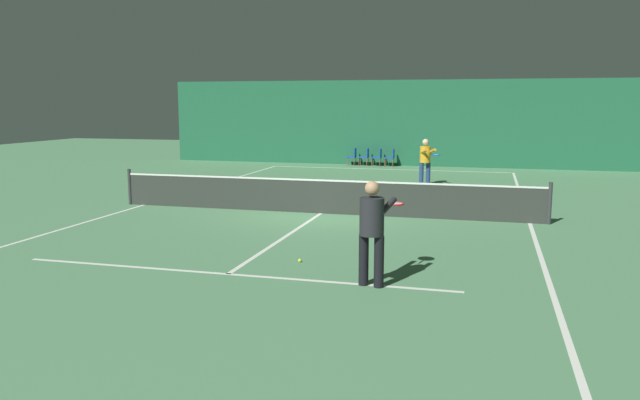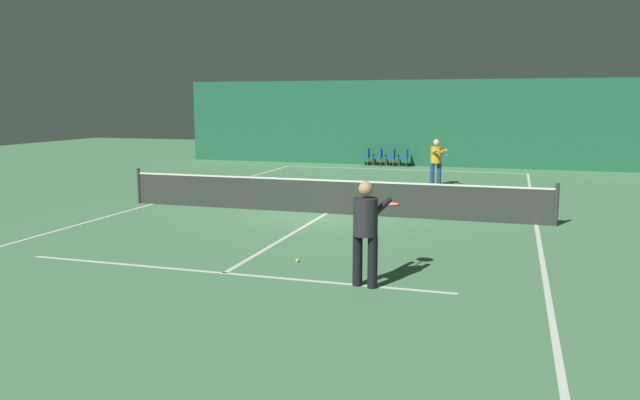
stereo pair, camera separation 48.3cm
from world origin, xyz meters
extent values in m
plane|color=#4C7F56|center=(0.00, 0.00, 0.00)|extent=(60.00, 60.00, 0.00)
cube|color=#1E5B3D|center=(0.00, 13.80, 2.05)|extent=(23.00, 0.12, 4.11)
cube|color=silver|center=(0.00, 11.90, 0.00)|extent=(11.00, 0.10, 0.00)
cube|color=silver|center=(0.00, 6.40, 0.00)|extent=(8.25, 0.10, 0.00)
cube|color=silver|center=(0.00, -6.40, 0.00)|extent=(8.25, 0.10, 0.00)
cube|color=silver|center=(-5.50, 0.00, 0.00)|extent=(0.10, 23.80, 0.00)
cube|color=silver|center=(5.50, 0.00, 0.00)|extent=(0.10, 23.80, 0.00)
cube|color=silver|center=(0.00, 0.00, 0.00)|extent=(0.10, 12.80, 0.00)
cube|color=#2D332D|center=(0.00, 0.00, 0.47)|extent=(11.90, 0.02, 0.95)
cube|color=white|center=(0.00, 0.00, 0.92)|extent=(11.90, 0.02, 0.05)
cylinder|color=#333338|center=(-5.95, 0.00, 0.53)|extent=(0.10, 0.10, 1.07)
cylinder|color=#333338|center=(5.95, 0.00, 0.53)|extent=(0.10, 0.10, 1.07)
cylinder|color=black|center=(2.47, -6.42, 0.43)|extent=(0.20, 0.20, 0.87)
cylinder|color=black|center=(2.74, -6.48, 0.43)|extent=(0.20, 0.20, 0.87)
cylinder|color=#232328|center=(2.60, -6.45, 1.18)|extent=(0.49, 0.49, 0.63)
sphere|color=tan|center=(2.60, -6.45, 1.65)|extent=(0.24, 0.24, 0.24)
cylinder|color=#232328|center=(2.51, -6.13, 1.32)|extent=(0.24, 0.61, 0.25)
cylinder|color=#232328|center=(2.82, -6.21, 1.32)|extent=(0.24, 0.61, 0.25)
cylinder|color=black|center=(2.76, -5.74, 1.25)|extent=(0.10, 0.30, 0.03)
torus|color=red|center=(2.83, -5.45, 1.25)|extent=(0.40, 0.40, 0.03)
cylinder|color=silver|center=(2.83, -5.45, 1.25)|extent=(0.33, 0.33, 0.00)
cylinder|color=navy|center=(2.28, 6.88, 0.42)|extent=(0.22, 0.22, 0.84)
cylinder|color=navy|center=(2.04, 6.76, 0.42)|extent=(0.22, 0.22, 0.84)
cylinder|color=gold|center=(2.16, 6.82, 1.14)|extent=(0.53, 0.53, 0.61)
sphere|color=beige|center=(2.16, 6.82, 1.59)|extent=(0.23, 0.23, 0.23)
cylinder|color=gold|center=(2.42, 6.64, 1.28)|extent=(0.35, 0.56, 0.24)
cylinder|color=gold|center=(2.14, 6.50, 1.28)|extent=(0.35, 0.56, 0.24)
cylinder|color=black|center=(2.48, 6.19, 1.20)|extent=(0.16, 0.29, 0.03)
torus|color=#1951B2|center=(2.62, 5.92, 1.20)|extent=(0.44, 0.44, 0.03)
cylinder|color=silver|center=(2.62, 5.92, 1.20)|extent=(0.37, 0.37, 0.00)
cylinder|color=brown|center=(-2.23, 13.44, 0.20)|extent=(0.03, 0.03, 0.39)
cylinder|color=brown|center=(-2.23, 13.06, 0.20)|extent=(0.03, 0.03, 0.39)
cylinder|color=brown|center=(-1.85, 13.44, 0.20)|extent=(0.03, 0.03, 0.39)
cylinder|color=brown|center=(-1.85, 13.06, 0.20)|extent=(0.03, 0.03, 0.39)
cube|color=#19479E|center=(-2.04, 13.25, 0.41)|extent=(0.44, 0.44, 0.05)
cube|color=#19479E|center=(-1.84, 13.25, 0.64)|extent=(0.04, 0.44, 0.40)
cylinder|color=brown|center=(-1.61, 13.44, 0.20)|extent=(0.03, 0.03, 0.39)
cylinder|color=brown|center=(-1.61, 13.06, 0.20)|extent=(0.03, 0.03, 0.39)
cylinder|color=brown|center=(-1.23, 13.44, 0.20)|extent=(0.03, 0.03, 0.39)
cylinder|color=brown|center=(-1.23, 13.06, 0.20)|extent=(0.03, 0.03, 0.39)
cube|color=#19479E|center=(-1.42, 13.25, 0.41)|extent=(0.44, 0.44, 0.05)
cube|color=#19479E|center=(-1.22, 13.25, 0.64)|extent=(0.04, 0.44, 0.40)
cylinder|color=brown|center=(-0.98, 13.44, 0.20)|extent=(0.03, 0.03, 0.39)
cylinder|color=brown|center=(-0.98, 13.06, 0.20)|extent=(0.03, 0.03, 0.39)
cylinder|color=brown|center=(-0.60, 13.44, 0.20)|extent=(0.03, 0.03, 0.39)
cylinder|color=brown|center=(-0.60, 13.06, 0.20)|extent=(0.03, 0.03, 0.39)
cube|color=#19479E|center=(-0.79, 13.25, 0.41)|extent=(0.44, 0.44, 0.05)
cube|color=#19479E|center=(-0.59, 13.25, 0.64)|extent=(0.04, 0.44, 0.40)
cylinder|color=brown|center=(-0.36, 13.44, 0.20)|extent=(0.03, 0.03, 0.39)
cylinder|color=brown|center=(-0.36, 13.06, 0.20)|extent=(0.03, 0.03, 0.39)
cylinder|color=brown|center=(0.02, 13.44, 0.20)|extent=(0.03, 0.03, 0.39)
cylinder|color=brown|center=(0.02, 13.06, 0.20)|extent=(0.03, 0.03, 0.39)
cube|color=#19479E|center=(-0.17, 13.25, 0.41)|extent=(0.44, 0.44, 0.05)
cube|color=#19479E|center=(0.03, 13.25, 0.64)|extent=(0.04, 0.44, 0.40)
sphere|color=#D1DB33|center=(0.99, -5.26, 0.03)|extent=(0.07, 0.07, 0.07)
camera|label=1|loc=(4.41, -16.40, 3.04)|focal=35.00mm
camera|label=2|loc=(4.87, -16.26, 3.04)|focal=35.00mm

